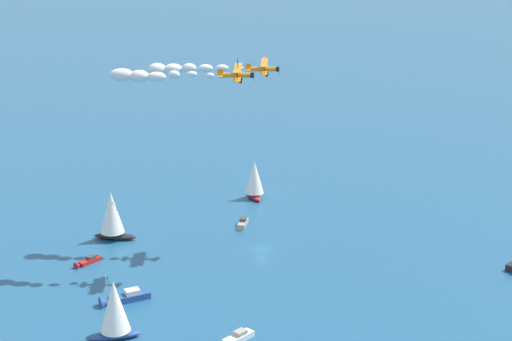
% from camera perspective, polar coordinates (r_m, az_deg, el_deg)
% --- Properties ---
extents(ground_plane, '(2000.00, 2000.00, 0.00)m').
position_cam_1_polar(ground_plane, '(154.15, 0.42, -5.98)').
color(ground_plane, '#1E517A').
extents(sailboat_near_centre, '(8.97, 7.25, 11.69)m').
position_cam_1_polar(sailboat_near_centre, '(160.40, -10.85, -3.35)').
color(sailboat_near_centre, black).
rests_on(sailboat_near_centre, ground_plane).
extents(sailboat_far_port, '(8.18, 6.66, 10.69)m').
position_cam_1_polar(sailboat_far_port, '(183.87, -0.12, -0.67)').
color(sailboat_far_port, '#B21E1E').
rests_on(sailboat_far_port, ground_plane).
extents(sailboat_far_stbd, '(7.06, 8.22, 10.98)m').
position_cam_1_polar(sailboat_far_stbd, '(120.35, -10.68, -10.30)').
color(sailboat_far_stbd, '#23478C').
rests_on(sailboat_far_stbd, ground_plane).
extents(motorboat_inshore, '(5.44, 8.95, 2.54)m').
position_cam_1_polar(motorboat_inshore, '(133.80, -10.07, -9.51)').
color(motorboat_inshore, '#23478C').
rests_on(motorboat_inshore, ground_plane).
extents(motorboat_offshore, '(1.67, 5.87, 1.69)m').
position_cam_1_polar(motorboat_offshore, '(150.56, -12.71, -6.77)').
color(motorboat_offshore, '#B21E1E').
rests_on(motorboat_offshore, ground_plane).
extents(motorboat_trailing, '(4.70, 6.45, 1.88)m').
position_cam_1_polar(motorboat_trailing, '(166.58, -1.05, -4.07)').
color(motorboat_trailing, '#9E9993').
rests_on(motorboat_trailing, ground_plane).
extents(motorboat_ahead, '(2.26, 6.86, 1.96)m').
position_cam_1_polar(motorboat_ahead, '(119.35, -1.67, -12.67)').
color(motorboat_ahead, white).
rests_on(motorboat_ahead, ground_plane).
extents(biplane_lead, '(6.80, 6.61, 3.64)m').
position_cam_1_polar(biplane_lead, '(150.47, 0.63, 7.75)').
color(biplane_lead, orange).
extents(wingwalker_lead, '(0.99, 1.24, 1.53)m').
position_cam_1_polar(wingwalker_lead, '(149.95, 0.64, 8.54)').
color(wingwalker_lead, white).
extents(smoke_trail_lead, '(16.80, 13.29, 2.91)m').
position_cam_1_polar(smoke_trail_lead, '(152.01, -5.88, 7.66)').
color(smoke_trail_lead, silver).
extents(biplane_wingman, '(6.80, 6.61, 3.64)m').
position_cam_1_polar(biplane_wingman, '(138.58, -1.39, 7.29)').
color(biplane_wingman, orange).
extents(wingwalker_wingman, '(0.64, 0.79, 1.78)m').
position_cam_1_polar(wingwalker_wingman, '(138.03, -1.40, 8.17)').
color(wingwalker_wingman, '#1E4CB2').
extents(smoke_trail_wingman, '(16.62, 13.58, 2.79)m').
position_cam_1_polar(smoke_trail_wingman, '(141.02, -8.65, 7.13)').
color(smoke_trail_wingman, silver).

